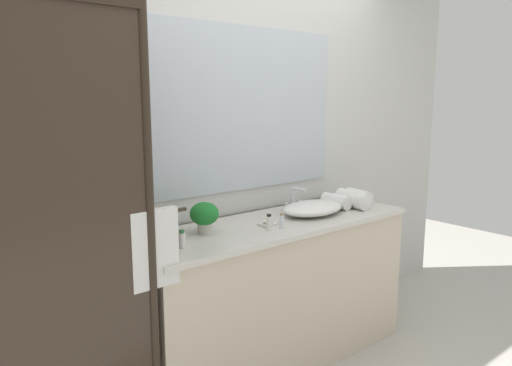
{
  "coord_description": "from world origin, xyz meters",
  "views": [
    {
      "loc": [
        -1.85,
        -2.06,
        1.62
      ],
      "look_at": [
        -0.15,
        0.0,
        1.15
      ],
      "focal_mm": 33.71,
      "sensor_mm": 36.0,
      "label": 1
    }
  ],
  "objects_px": {
    "potted_plant": "(204,215)",
    "rolled_towel_far_edge": "(337,201)",
    "sink_basin": "(312,208)",
    "rolled_towel_middle": "(353,199)",
    "soap_dish": "(268,223)",
    "amenity_bottle_shampoo": "(282,221)",
    "faucet": "(294,202)",
    "rolled_towel_near_edge": "(358,197)",
    "amenity_bottle_body_wash": "(182,239)",
    "amenity_bottle_lotion": "(269,222)"
  },
  "relations": [
    {
      "from": "soap_dish",
      "to": "rolled_towel_near_edge",
      "type": "distance_m",
      "value": 0.85
    },
    {
      "from": "potted_plant",
      "to": "amenity_bottle_body_wash",
      "type": "distance_m",
      "value": 0.28
    },
    {
      "from": "potted_plant",
      "to": "rolled_towel_middle",
      "type": "xyz_separation_m",
      "value": [
        1.11,
        -0.11,
        -0.04
      ]
    },
    {
      "from": "faucet",
      "to": "rolled_towel_middle",
      "type": "distance_m",
      "value": 0.41
    },
    {
      "from": "amenity_bottle_lotion",
      "to": "rolled_towel_near_edge",
      "type": "relative_size",
      "value": 0.46
    },
    {
      "from": "potted_plant",
      "to": "rolled_towel_far_edge",
      "type": "height_order",
      "value": "potted_plant"
    },
    {
      "from": "soap_dish",
      "to": "sink_basin",
      "type": "bearing_deg",
      "value": 3.28
    },
    {
      "from": "rolled_towel_near_edge",
      "to": "amenity_bottle_body_wash",
      "type": "bearing_deg",
      "value": -176.72
    },
    {
      "from": "faucet",
      "to": "rolled_towel_middle",
      "type": "height_order",
      "value": "faucet"
    },
    {
      "from": "amenity_bottle_body_wash",
      "to": "rolled_towel_near_edge",
      "type": "relative_size",
      "value": 0.47
    },
    {
      "from": "potted_plant",
      "to": "rolled_towel_far_edge",
      "type": "bearing_deg",
      "value": -3.64
    },
    {
      "from": "sink_basin",
      "to": "amenity_bottle_shampoo",
      "type": "xyz_separation_m",
      "value": [
        -0.37,
        -0.12,
        0.0
      ]
    },
    {
      "from": "soap_dish",
      "to": "amenity_bottle_lotion",
      "type": "distance_m",
      "value": 0.1
    },
    {
      "from": "sink_basin",
      "to": "soap_dish",
      "type": "bearing_deg",
      "value": -176.72
    },
    {
      "from": "faucet",
      "to": "soap_dish",
      "type": "distance_m",
      "value": 0.43
    },
    {
      "from": "amenity_bottle_shampoo",
      "to": "amenity_bottle_lotion",
      "type": "xyz_separation_m",
      "value": [
        -0.08,
        0.02,
        0.0
      ]
    },
    {
      "from": "amenity_bottle_shampoo",
      "to": "rolled_towel_middle",
      "type": "distance_m",
      "value": 0.73
    },
    {
      "from": "amenity_bottle_body_wash",
      "to": "amenity_bottle_lotion",
      "type": "distance_m",
      "value": 0.54
    },
    {
      "from": "potted_plant",
      "to": "soap_dish",
      "type": "distance_m",
      "value": 0.39
    },
    {
      "from": "rolled_towel_near_edge",
      "to": "potted_plant",
      "type": "bearing_deg",
      "value": 176.83
    },
    {
      "from": "rolled_towel_near_edge",
      "to": "rolled_towel_far_edge",
      "type": "xyz_separation_m",
      "value": [
        -0.22,
        0.0,
        -0.0
      ]
    },
    {
      "from": "amenity_bottle_shampoo",
      "to": "rolled_towel_far_edge",
      "type": "relative_size",
      "value": 0.46
    },
    {
      "from": "faucet",
      "to": "amenity_bottle_shampoo",
      "type": "bearing_deg",
      "value": -142.68
    },
    {
      "from": "rolled_towel_far_edge",
      "to": "soap_dish",
      "type": "bearing_deg",
      "value": -176.85
    },
    {
      "from": "rolled_towel_far_edge",
      "to": "rolled_towel_middle",
      "type": "bearing_deg",
      "value": -22.76
    },
    {
      "from": "soap_dish",
      "to": "amenity_bottle_lotion",
      "type": "bearing_deg",
      "value": -127.02
    },
    {
      "from": "amenity_bottle_body_wash",
      "to": "rolled_towel_middle",
      "type": "height_order",
      "value": "rolled_towel_middle"
    },
    {
      "from": "rolled_towel_near_edge",
      "to": "rolled_towel_far_edge",
      "type": "distance_m",
      "value": 0.22
    },
    {
      "from": "sink_basin",
      "to": "amenity_bottle_body_wash",
      "type": "xyz_separation_m",
      "value": [
        -0.99,
        -0.07,
        0.0
      ]
    },
    {
      "from": "rolled_towel_middle",
      "to": "faucet",
      "type": "bearing_deg",
      "value": 150.84
    },
    {
      "from": "sink_basin",
      "to": "amenity_bottle_lotion",
      "type": "distance_m",
      "value": 0.46
    },
    {
      "from": "sink_basin",
      "to": "amenity_bottle_lotion",
      "type": "relative_size",
      "value": 4.82
    },
    {
      "from": "sink_basin",
      "to": "rolled_towel_middle",
      "type": "xyz_separation_m",
      "value": [
        0.35,
        -0.03,
        0.02
      ]
    },
    {
      "from": "amenity_bottle_shampoo",
      "to": "potted_plant",
      "type": "bearing_deg",
      "value": 153.74
    },
    {
      "from": "potted_plant",
      "to": "soap_dish",
      "type": "relative_size",
      "value": 1.71
    },
    {
      "from": "rolled_towel_middle",
      "to": "rolled_towel_far_edge",
      "type": "relative_size",
      "value": 1.28
    },
    {
      "from": "soap_dish",
      "to": "amenity_bottle_body_wash",
      "type": "bearing_deg",
      "value": -175.03
    },
    {
      "from": "faucet",
      "to": "rolled_towel_far_edge",
      "type": "bearing_deg",
      "value": -31.82
    },
    {
      "from": "soap_dish",
      "to": "rolled_towel_near_edge",
      "type": "bearing_deg",
      "value": 2.09
    },
    {
      "from": "potted_plant",
      "to": "soap_dish",
      "type": "bearing_deg",
      "value": -14.99
    },
    {
      "from": "potted_plant",
      "to": "soap_dish",
      "type": "xyz_separation_m",
      "value": [
        0.37,
        -0.1,
        -0.09
      ]
    },
    {
      "from": "potted_plant",
      "to": "amenity_bottle_shampoo",
      "type": "xyz_separation_m",
      "value": [
        0.39,
        -0.19,
        -0.06
      ]
    },
    {
      "from": "soap_dish",
      "to": "potted_plant",
      "type": "bearing_deg",
      "value": 165.01
    },
    {
      "from": "soap_dish",
      "to": "amenity_bottle_lotion",
      "type": "height_order",
      "value": "amenity_bottle_lotion"
    },
    {
      "from": "faucet",
      "to": "rolled_towel_near_edge",
      "type": "height_order",
      "value": "faucet"
    },
    {
      "from": "faucet",
      "to": "sink_basin",
      "type": "bearing_deg",
      "value": -90.0
    },
    {
      "from": "sink_basin",
      "to": "rolled_towel_near_edge",
      "type": "height_order",
      "value": "rolled_towel_near_edge"
    },
    {
      "from": "sink_basin",
      "to": "rolled_towel_near_edge",
      "type": "distance_m",
      "value": 0.46
    },
    {
      "from": "sink_basin",
      "to": "potted_plant",
      "type": "distance_m",
      "value": 0.76
    },
    {
      "from": "sink_basin",
      "to": "potted_plant",
      "type": "bearing_deg",
      "value": 174.25
    }
  ]
}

